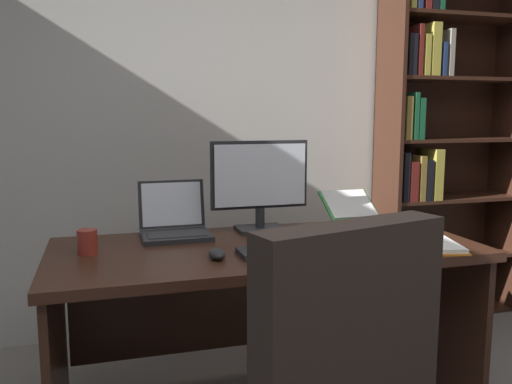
{
  "coord_description": "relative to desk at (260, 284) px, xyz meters",
  "views": [
    {
      "loc": [
        -0.69,
        -0.85,
        1.3
      ],
      "look_at": [
        -0.09,
        1.21,
        0.99
      ],
      "focal_mm": 37.28,
      "sensor_mm": 36.0,
      "label": 1
    }
  ],
  "objects": [
    {
      "name": "computer_mouse",
      "position": [
        -0.25,
        -0.25,
        0.22
      ],
      "size": [
        0.06,
        0.1,
        0.04
      ],
      "primitive_type": "ellipsoid",
      "color": "#232326",
      "rests_on": "desk"
    },
    {
      "name": "wall_back",
      "position": [
        0.03,
        0.97,
        0.76
      ],
      "size": [
        5.1,
        0.12,
        2.62
      ],
      "primitive_type": "cube",
      "color": "beige",
      "rests_on": "ground"
    },
    {
      "name": "coffee_mug",
      "position": [
        -0.73,
        -0.03,
        0.25
      ],
      "size": [
        0.08,
        0.08,
        0.1
      ],
      "primitive_type": "cylinder",
      "color": "maroon",
      "rests_on": "desk"
    },
    {
      "name": "notepad",
      "position": [
        0.26,
        -0.09,
        0.2
      ],
      "size": [
        0.17,
        0.23,
        0.01
      ],
      "primitive_type": "cube",
      "rotation": [
        0.0,
        0.0,
        0.12
      ],
      "color": "white",
      "rests_on": "desk"
    },
    {
      "name": "pen",
      "position": [
        0.28,
        -0.09,
        0.21
      ],
      "size": [
        0.14,
        0.02,
        0.01
      ],
      "primitive_type": "cylinder",
      "rotation": [
        0.0,
        1.57,
        0.07
      ],
      "color": "maroon",
      "rests_on": "notepad"
    },
    {
      "name": "open_binder",
      "position": [
        0.55,
        -0.3,
        0.21
      ],
      "size": [
        0.47,
        0.37,
        0.02
      ],
      "rotation": [
        0.0,
        0.0,
        -0.24
      ],
      "color": "orange",
      "rests_on": "desk"
    },
    {
      "name": "desk",
      "position": [
        0.0,
        0.0,
        0.0
      ],
      "size": [
        1.8,
        0.79,
        0.75
      ],
      "color": "#381E14",
      "rests_on": "ground"
    },
    {
      "name": "reading_stand_with_book",
      "position": [
        0.55,
        0.24,
        0.27
      ],
      "size": [
        0.26,
        0.26,
        0.15
      ],
      "color": "#232326",
      "rests_on": "desk"
    },
    {
      "name": "monitor",
      "position": [
        0.05,
        0.19,
        0.42
      ],
      "size": [
        0.47,
        0.16,
        0.43
      ],
      "color": "#232326",
      "rests_on": "desk"
    },
    {
      "name": "laptop",
      "position": [
        -0.35,
        0.19,
        0.25
      ],
      "size": [
        0.31,
        0.29,
        0.24
      ],
      "color": "#232326",
      "rests_on": "desk"
    },
    {
      "name": "keyboard",
      "position": [
        0.05,
        -0.25,
        0.21
      ],
      "size": [
        0.42,
        0.15,
        0.02
      ],
      "primitive_type": "cube",
      "color": "#232326",
      "rests_on": "desk"
    },
    {
      "name": "bookshelf",
      "position": [
        1.38,
        0.74,
        0.59
      ],
      "size": [
        0.92,
        0.33,
        2.28
      ],
      "color": "#381E14",
      "rests_on": "ground"
    }
  ]
}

